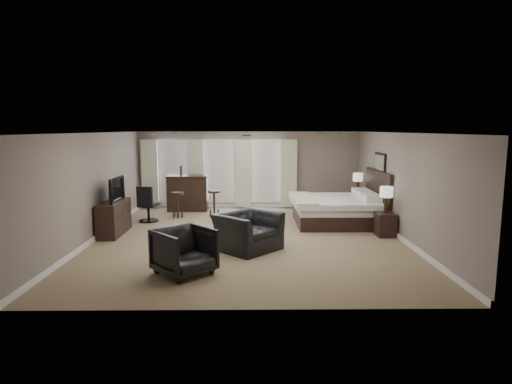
{
  "coord_description": "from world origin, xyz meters",
  "views": [
    {
      "loc": [
        0.07,
        -10.35,
        2.7
      ],
      "look_at": [
        0.2,
        0.4,
        1.1
      ],
      "focal_mm": 30.0,
      "sensor_mm": 36.0,
      "label": 1
    }
  ],
  "objects_px": {
    "armchair_near": "(248,225)",
    "armchair_far": "(184,249)",
    "lamp_far": "(358,183)",
    "tv": "(113,199)",
    "lamp_near": "(386,200)",
    "bar_stool_right": "(214,203)",
    "bed": "(339,197)",
    "desk_chair": "(148,204)",
    "bar_counter": "(188,193)",
    "dresser": "(114,218)",
    "nightstand_near": "(385,224)",
    "nightstand_far": "(357,203)",
    "bar_stool_left": "(178,205)"
  },
  "relations": [
    {
      "from": "nightstand_near",
      "to": "tv",
      "type": "height_order",
      "value": "tv"
    },
    {
      "from": "bar_stool_right",
      "to": "tv",
      "type": "bearing_deg",
      "value": -137.23
    },
    {
      "from": "bed",
      "to": "lamp_far",
      "type": "distance_m",
      "value": 1.71
    },
    {
      "from": "dresser",
      "to": "bar_counter",
      "type": "xyz_separation_m",
      "value": [
        1.43,
        3.21,
        0.16
      ]
    },
    {
      "from": "nightstand_far",
      "to": "lamp_far",
      "type": "height_order",
      "value": "lamp_far"
    },
    {
      "from": "lamp_near",
      "to": "dresser",
      "type": "distance_m",
      "value": 6.94
    },
    {
      "from": "armchair_near",
      "to": "bar_stool_left",
      "type": "relative_size",
      "value": 1.62
    },
    {
      "from": "nightstand_near",
      "to": "dresser",
      "type": "relative_size",
      "value": 0.4
    },
    {
      "from": "nightstand_far",
      "to": "bar_counter",
      "type": "bearing_deg",
      "value": 173.99
    },
    {
      "from": "nightstand_near",
      "to": "nightstand_far",
      "type": "bearing_deg",
      "value": 90.0
    },
    {
      "from": "lamp_near",
      "to": "bar_stool_left",
      "type": "xyz_separation_m",
      "value": [
        -5.62,
        2.23,
        -0.53
      ]
    },
    {
      "from": "tv",
      "to": "desk_chair",
      "type": "distance_m",
      "value": 1.62
    },
    {
      "from": "armchair_near",
      "to": "armchair_far",
      "type": "distance_m",
      "value": 2.01
    },
    {
      "from": "armchair_near",
      "to": "bar_stool_left",
      "type": "xyz_separation_m",
      "value": [
        -2.16,
        3.44,
        -0.16
      ]
    },
    {
      "from": "bed",
      "to": "lamp_near",
      "type": "distance_m",
      "value": 1.71
    },
    {
      "from": "nightstand_near",
      "to": "bar_counter",
      "type": "relative_size",
      "value": 0.44
    },
    {
      "from": "tv",
      "to": "bar_counter",
      "type": "relative_size",
      "value": 0.81
    },
    {
      "from": "bed",
      "to": "tv",
      "type": "xyz_separation_m",
      "value": [
        -6.03,
        -1.18,
        0.16
      ]
    },
    {
      "from": "dresser",
      "to": "armchair_far",
      "type": "xyz_separation_m",
      "value": [
        2.28,
        -3.1,
        0.06
      ]
    },
    {
      "from": "bed",
      "to": "tv",
      "type": "height_order",
      "value": "bed"
    },
    {
      "from": "armchair_far",
      "to": "desk_chair",
      "type": "bearing_deg",
      "value": 67.8
    },
    {
      "from": "bed",
      "to": "nightstand_near",
      "type": "distance_m",
      "value": 1.76
    },
    {
      "from": "armchair_near",
      "to": "bar_stool_right",
      "type": "bearing_deg",
      "value": 60.28
    },
    {
      "from": "nightstand_far",
      "to": "dresser",
      "type": "relative_size",
      "value": 0.44
    },
    {
      "from": "armchair_near",
      "to": "nightstand_far",
      "type": "bearing_deg",
      "value": 3.84
    },
    {
      "from": "lamp_near",
      "to": "bar_counter",
      "type": "xyz_separation_m",
      "value": [
        -5.49,
        3.48,
        -0.34
      ]
    },
    {
      "from": "dresser",
      "to": "desk_chair",
      "type": "distance_m",
      "value": 1.58
    },
    {
      "from": "tv",
      "to": "armchair_far",
      "type": "bearing_deg",
      "value": -143.69
    },
    {
      "from": "nightstand_near",
      "to": "nightstand_far",
      "type": "xyz_separation_m",
      "value": [
        0.0,
        2.9,
        0.03
      ]
    },
    {
      "from": "armchair_near",
      "to": "desk_chair",
      "type": "xyz_separation_m",
      "value": [
        -2.93,
        2.95,
        -0.03
      ]
    },
    {
      "from": "lamp_far",
      "to": "tv",
      "type": "bearing_deg",
      "value": -159.15
    },
    {
      "from": "nightstand_far",
      "to": "bar_stool_left",
      "type": "bearing_deg",
      "value": -173.25
    },
    {
      "from": "bed",
      "to": "bar_counter",
      "type": "height_order",
      "value": "bed"
    },
    {
      "from": "lamp_far",
      "to": "armchair_near",
      "type": "relative_size",
      "value": 0.5
    },
    {
      "from": "bed",
      "to": "armchair_far",
      "type": "distance_m",
      "value": 5.7
    },
    {
      "from": "lamp_far",
      "to": "bar_stool_right",
      "type": "bearing_deg",
      "value": -174.58
    },
    {
      "from": "nightstand_near",
      "to": "lamp_far",
      "type": "bearing_deg",
      "value": 90.0
    },
    {
      "from": "tv",
      "to": "desk_chair",
      "type": "bearing_deg",
      "value": -19.52
    },
    {
      "from": "lamp_near",
      "to": "desk_chair",
      "type": "height_order",
      "value": "lamp_near"
    },
    {
      "from": "bar_stool_left",
      "to": "desk_chair",
      "type": "height_order",
      "value": "desk_chair"
    },
    {
      "from": "tv",
      "to": "lamp_near",
      "type": "bearing_deg",
      "value": -92.19
    },
    {
      "from": "bar_stool_right",
      "to": "nightstand_far",
      "type": "bearing_deg",
      "value": 5.42
    },
    {
      "from": "bar_counter",
      "to": "armchair_near",
      "type": "bearing_deg",
      "value": -66.65
    },
    {
      "from": "bar_counter",
      "to": "armchair_far",
      "type": "bearing_deg",
      "value": -82.36
    },
    {
      "from": "bar_stool_left",
      "to": "lamp_near",
      "type": "bearing_deg",
      "value": -21.68
    },
    {
      "from": "bed",
      "to": "desk_chair",
      "type": "relative_size",
      "value": 2.24
    },
    {
      "from": "nightstand_near",
      "to": "bar_stool_right",
      "type": "relative_size",
      "value": 0.73
    },
    {
      "from": "nightstand_near",
      "to": "armchair_far",
      "type": "height_order",
      "value": "armchair_far"
    },
    {
      "from": "tv",
      "to": "desk_chair",
      "type": "relative_size",
      "value": 1.02
    },
    {
      "from": "lamp_near",
      "to": "bar_stool_right",
      "type": "relative_size",
      "value": 0.82
    }
  ]
}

